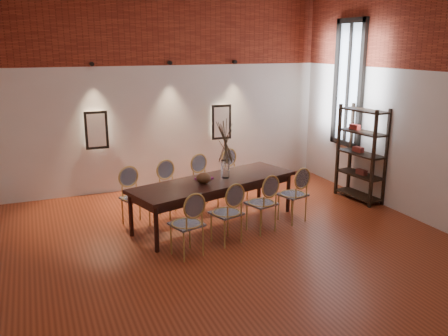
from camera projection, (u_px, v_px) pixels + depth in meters
name	position (u px, v px, depth m)	size (l,w,h in m)	color
floor	(227.00, 252.00, 6.87)	(7.00, 7.00, 0.02)	#973D1F
wall_back	(159.00, 91.00, 9.54)	(7.00, 0.10, 4.00)	silver
wall_front	(429.00, 184.00, 3.18)	(7.00, 0.10, 4.00)	silver
wall_right	(429.00, 102.00, 7.66)	(0.10, 7.00, 4.00)	silver
brick_band_back	(158.00, 26.00, 9.16)	(7.00, 0.02, 1.50)	maroon
brick_band_right	(435.00, 21.00, 7.32)	(0.02, 7.00, 1.50)	maroon
niche_left	(96.00, 130.00, 9.15)	(0.36, 0.06, 0.66)	#FFEAC6
niche_right	(221.00, 122.00, 10.10)	(0.36, 0.06, 0.66)	#FFEAC6
spot_fixture_left	(92.00, 64.00, 8.81)	(0.08, 0.08, 0.10)	black
spot_fixture_mid	(170.00, 63.00, 9.36)	(0.08, 0.08, 0.10)	black
spot_fixture_right	(235.00, 62.00, 9.87)	(0.08, 0.08, 0.10)	black
window_glass	(349.00, 84.00, 9.38)	(0.02, 0.78, 2.38)	silver
window_frame	(348.00, 84.00, 9.37)	(0.08, 0.90, 2.50)	black
window_mullion	(348.00, 84.00, 9.37)	(0.06, 0.06, 2.40)	black
dining_table	(215.00, 202.00, 7.87)	(2.87, 0.92, 0.75)	#321712
chair_near_a	(187.00, 224.00, 6.63)	(0.44, 0.44, 0.94)	tan
chair_near_b	(226.00, 213.00, 7.07)	(0.44, 0.44, 0.94)	tan
chair_near_c	(261.00, 203.00, 7.50)	(0.44, 0.44, 0.94)	tan
chair_near_d	(293.00, 194.00, 7.94)	(0.44, 0.44, 0.94)	tan
chair_far_a	(135.00, 198.00, 7.75)	(0.44, 0.44, 0.94)	tan
chair_far_b	(172.00, 190.00, 8.18)	(0.44, 0.44, 0.94)	tan
chair_far_c	(206.00, 182.00, 8.62)	(0.44, 0.44, 0.94)	tan
chair_far_d	(236.00, 176.00, 9.05)	(0.44, 0.44, 0.94)	tan
vase	(225.00, 169.00, 7.87)	(0.14, 0.14, 0.30)	silver
dried_branches	(225.00, 142.00, 7.75)	(0.50, 0.50, 0.70)	#4D3F2A
bowl	(204.00, 178.00, 7.55)	(0.24, 0.24, 0.18)	#56361D
book	(204.00, 178.00, 7.80)	(0.26, 0.18, 0.03)	#962981
shelving_rack	(361.00, 154.00, 8.96)	(0.38, 1.00, 1.80)	black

